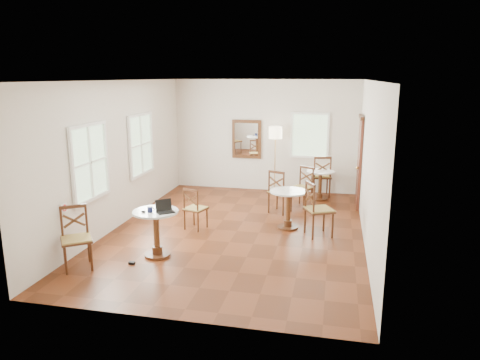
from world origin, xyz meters
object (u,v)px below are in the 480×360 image
(cafe_table_mid, at_px, (288,205))
(chair_back_b, at_px, (303,187))
(chair_near_b, at_px, (76,238))
(floor_lamp, at_px, (275,137))
(navy_mug, at_px, (150,209))
(chair_mid_a, at_px, (280,191))
(chair_back_a, at_px, (321,176))
(power_adapter, at_px, (132,263))
(chair_near_a, at_px, (195,208))
(cafe_table_near, at_px, (156,228))
(cafe_table_back, at_px, (320,182))
(chair_mid_b, at_px, (318,209))
(mouse, at_px, (143,212))
(water_glass, at_px, (161,206))
(laptop, at_px, (165,209))

(cafe_table_mid, xyz_separation_m, chair_back_b, (0.17, 1.67, -0.02))
(chair_near_b, distance_m, floor_lamp, 6.07)
(navy_mug, bearing_deg, cafe_table_mid, 43.97)
(chair_back_b, distance_m, floor_lamp, 1.72)
(chair_mid_a, xyz_separation_m, chair_back_a, (0.87, 1.68, 0.04))
(chair_near_b, height_order, power_adapter, chair_near_b)
(chair_near_b, height_order, navy_mug, chair_near_b)
(cafe_table_mid, xyz_separation_m, chair_near_a, (-1.86, -0.44, -0.06))
(cafe_table_near, bearing_deg, cafe_table_back, 58.79)
(chair_near_b, bearing_deg, chair_back_b, 16.50)
(floor_lamp, bearing_deg, chair_mid_b, -67.47)
(mouse, bearing_deg, power_adapter, -137.46)
(chair_near_a, xyz_separation_m, navy_mug, (-0.27, -1.61, 0.44))
(cafe_table_near, bearing_deg, power_adapter, -124.33)
(cafe_table_mid, height_order, water_glass, water_glass)
(chair_near_b, height_order, mouse, chair_near_b)
(laptop, bearing_deg, mouse, 159.68)
(chair_near_a, bearing_deg, navy_mug, 97.50)
(chair_near_b, bearing_deg, mouse, -3.67)
(cafe_table_mid, height_order, power_adapter, cafe_table_mid)
(cafe_table_mid, height_order, chair_mid_a, chair_mid_a)
(chair_mid_a, distance_m, chair_back_a, 1.89)
(chair_near_a, distance_m, laptop, 1.60)
(navy_mug, bearing_deg, chair_mid_a, 59.68)
(cafe_table_near, xyz_separation_m, laptop, (0.18, -0.02, 0.37))
(cafe_table_mid, distance_m, power_adapter, 3.38)
(chair_mid_a, height_order, navy_mug, chair_mid_a)
(chair_back_b, height_order, floor_lamp, floor_lamp)
(cafe_table_back, distance_m, chair_mid_b, 2.69)
(mouse, relative_size, power_adapter, 0.83)
(chair_near_b, xyz_separation_m, floor_lamp, (2.50, 5.44, 1.01))
(chair_back_a, bearing_deg, power_adapter, 49.80)
(cafe_table_mid, height_order, chair_near_a, chair_near_a)
(cafe_table_back, xyz_separation_m, chair_mid_a, (-0.87, -1.33, 0.04))
(chair_mid_b, distance_m, floor_lamp, 3.46)
(cafe_table_near, height_order, chair_mid_a, chair_mid_a)
(chair_back_b, bearing_deg, chair_mid_a, -98.34)
(chair_mid_b, xyz_separation_m, chair_back_a, (-0.05, 3.04, -0.00))
(cafe_table_back, height_order, navy_mug, navy_mug)
(cafe_table_back, distance_m, chair_back_a, 0.36)
(cafe_table_near, relative_size, chair_mid_a, 0.82)
(cafe_table_mid, distance_m, chair_near_b, 4.15)
(cafe_table_back, bearing_deg, chair_near_a, -130.56)
(mouse, height_order, power_adapter, mouse)
(chair_back_a, bearing_deg, chair_near_b, 45.07)
(cafe_table_mid, xyz_separation_m, navy_mug, (-2.13, -2.05, 0.38))
(chair_near_b, distance_m, chair_back_a, 6.57)
(chair_near_b, relative_size, floor_lamp, 0.57)
(chair_near_a, xyz_separation_m, chair_mid_b, (2.47, 0.13, 0.10))
(laptop, xyz_separation_m, water_glass, (-0.12, 0.15, -0.00))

